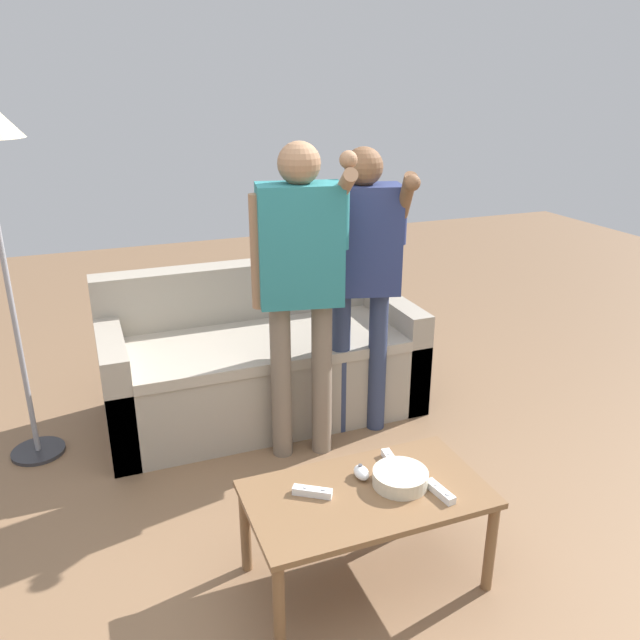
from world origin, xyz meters
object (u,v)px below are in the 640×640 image
(game_remote_wand_near, at_px, (312,492))
(game_remote_wand_spare, at_px, (440,492))
(coffee_table, at_px, (367,503))
(game_remote_wand_far, at_px, (392,461))
(player_right, at_px, (362,262))
(game_remote_nunchuk, at_px, (361,473))
(snack_bowl, at_px, (400,478))
(player_center, at_px, (300,269))
(couch, at_px, (261,362))

(game_remote_wand_near, relative_size, game_remote_wand_spare, 0.98)
(coffee_table, bearing_deg, game_remote_wand_far, 37.21)
(player_right, bearing_deg, game_remote_nunchuk, -114.06)
(snack_bowl, bearing_deg, game_remote_wand_spare, -46.20)
(snack_bowl, relative_size, game_remote_wand_spare, 1.45)
(player_center, bearing_deg, player_right, 17.10)
(game_remote_wand_spare, bearing_deg, game_remote_wand_far, 107.22)
(coffee_table, xyz_separation_m, player_center, (0.08, 0.99, 0.67))
(game_remote_wand_spare, bearing_deg, game_remote_nunchuk, 137.93)
(couch, xyz_separation_m, player_center, (0.07, -0.56, 0.73))
(coffee_table, bearing_deg, player_right, 66.95)
(coffee_table, bearing_deg, game_remote_wand_near, 164.97)
(couch, relative_size, game_remote_wand_spare, 12.20)
(game_remote_nunchuk, distance_m, game_remote_wand_near, 0.23)
(game_remote_nunchuk, distance_m, player_center, 1.08)
(coffee_table, height_order, player_center, player_center)
(player_right, height_order, game_remote_wand_far, player_right)
(couch, height_order, coffee_table, couch)
(couch, xyz_separation_m, game_remote_wand_far, (0.16, -1.42, 0.13))
(couch, distance_m, game_remote_wand_spare, 1.69)
(player_right, xyz_separation_m, game_remote_wand_near, (-0.68, -1.05, -0.57))
(player_right, relative_size, game_remote_wand_spare, 10.63)
(player_right, xyz_separation_m, player_center, (-0.39, -0.12, 0.03))
(snack_bowl, bearing_deg, coffee_table, 177.93)
(game_remote_wand_spare, bearing_deg, coffee_table, 154.39)
(couch, bearing_deg, snack_bowl, -85.44)
(player_right, bearing_deg, game_remote_wand_far, -106.96)
(couch, relative_size, game_remote_wand_far, 11.66)
(couch, distance_m, coffee_table, 1.55)
(player_right, relative_size, player_center, 0.97)
(game_remote_nunchuk, bearing_deg, game_remote_wand_far, 14.70)
(player_center, distance_m, game_remote_wand_near, 1.15)
(player_center, height_order, game_remote_wand_spare, player_center)
(couch, bearing_deg, game_remote_nunchuk, -89.97)
(game_remote_wand_far, relative_size, game_remote_wand_spare, 1.05)
(game_remote_wand_near, bearing_deg, game_remote_nunchuk, 9.13)
(couch, relative_size, player_right, 1.15)
(couch, bearing_deg, player_right, -44.40)
(coffee_table, bearing_deg, snack_bowl, -2.07)
(snack_bowl, relative_size, game_remote_wand_far, 1.39)
(snack_bowl, height_order, game_remote_wand_near, snack_bowl)
(snack_bowl, distance_m, game_remote_wand_far, 0.14)
(coffee_table, relative_size, game_remote_wand_far, 5.92)
(player_center, bearing_deg, couch, 96.74)
(snack_bowl, bearing_deg, player_right, 73.47)
(couch, xyz_separation_m, snack_bowl, (0.12, -1.55, 0.14))
(game_remote_nunchuk, bearing_deg, game_remote_wand_spare, -42.07)
(snack_bowl, height_order, player_center, player_center)
(couch, xyz_separation_m, game_remote_nunchuk, (0.00, -1.46, 0.14))
(snack_bowl, bearing_deg, game_remote_wand_far, 76.59)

